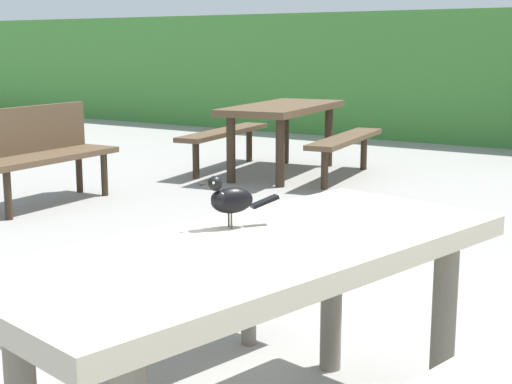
% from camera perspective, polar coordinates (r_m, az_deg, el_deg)
% --- Properties ---
extents(picnic_table_foreground, '(2.00, 2.02, 0.74)m').
position_cam_1_polar(picnic_table_foreground, '(2.44, 0.21, -7.96)').
color(picnic_table_foreground, '#B2A893').
rests_on(picnic_table_foreground, ground).
extents(bird_grackle, '(0.19, 0.25, 0.18)m').
position_cam_1_polar(bird_grackle, '(2.54, -2.06, -0.50)').
color(bird_grackle, black).
rests_on(bird_grackle, picnic_table_foreground).
extents(picnic_table_mid_right, '(1.91, 1.93, 0.74)m').
position_cam_1_polar(picnic_table_mid_right, '(7.96, 2.07, 5.34)').
color(picnic_table_mid_right, brown).
rests_on(picnic_table_mid_right, ground).
extents(park_bench_side, '(0.50, 1.42, 0.84)m').
position_cam_1_polar(park_bench_side, '(6.69, -16.24, 3.25)').
color(park_bench_side, brown).
rests_on(park_bench_side, ground).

